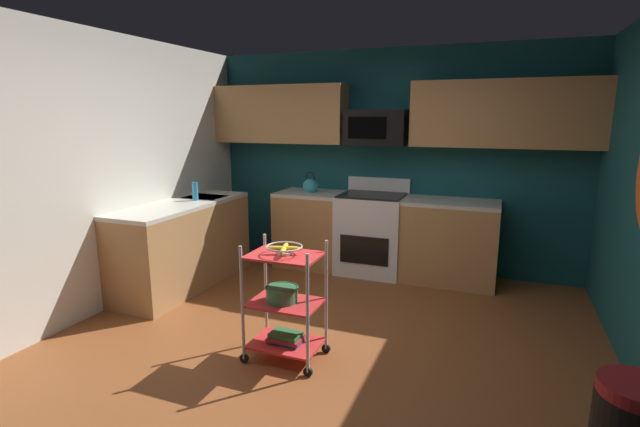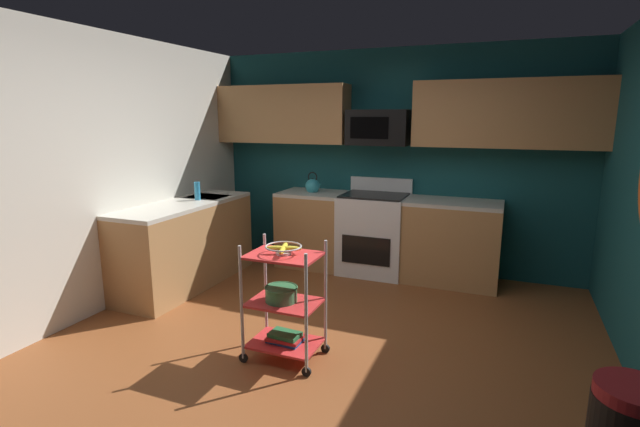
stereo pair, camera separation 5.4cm
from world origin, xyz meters
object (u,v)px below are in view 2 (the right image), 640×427
object	(u,v)px
fruit_bowl	(283,248)
dish_soap_bottle	(197,191)
rolling_cart	(284,302)
kettle	(313,186)
oven_range	(374,233)
mixing_bowl_large	(281,293)
book_stack	(285,337)
microwave	(379,128)

from	to	relation	value
fruit_bowl	dish_soap_bottle	bearing A→B (deg)	143.59
rolling_cart	kettle	size ratio (longest dim) A/B	3.47
oven_range	fruit_bowl	distance (m)	2.26
mixing_bowl_large	kettle	world-z (taller)	kettle
fruit_bowl	book_stack	distance (m)	0.71
microwave	rolling_cart	distance (m)	2.64
oven_range	rolling_cart	xyz separation A→B (m)	(-0.07, -2.23, -0.03)
oven_range	kettle	world-z (taller)	kettle
rolling_cart	fruit_bowl	xyz separation A→B (m)	(0.00, 0.00, 0.42)
microwave	dish_soap_bottle	distance (m)	2.17
rolling_cart	book_stack	distance (m)	0.29
kettle	oven_range	bearing A→B (deg)	0.28
microwave	rolling_cart	xyz separation A→B (m)	(-0.07, -2.33, -1.25)
rolling_cart	fruit_bowl	distance (m)	0.42
oven_range	mixing_bowl_large	world-z (taller)	oven_range
book_stack	oven_range	bearing A→B (deg)	88.19
rolling_cart	mixing_bowl_large	distance (m)	0.07
microwave	mixing_bowl_large	size ratio (longest dim) A/B	2.78
rolling_cart	fruit_bowl	bearing A→B (deg)	45.00
dish_soap_bottle	rolling_cart	bearing A→B (deg)	-36.41
microwave	rolling_cart	world-z (taller)	microwave
fruit_bowl	dish_soap_bottle	world-z (taller)	dish_soap_bottle
oven_range	dish_soap_bottle	size ratio (longest dim) A/B	5.50
book_stack	fruit_bowl	bearing A→B (deg)	26.57
oven_range	microwave	size ratio (longest dim) A/B	1.57
oven_range	mixing_bowl_large	distance (m)	2.23
rolling_cart	book_stack	xyz separation A→B (m)	(0.00, 0.00, -0.29)
oven_range	microwave	world-z (taller)	microwave
oven_range	dish_soap_bottle	bearing A→B (deg)	-150.42
microwave	mixing_bowl_large	world-z (taller)	microwave
fruit_bowl	dish_soap_bottle	size ratio (longest dim) A/B	1.36
mixing_bowl_large	kettle	xyz separation A→B (m)	(-0.69, 2.22, 0.48)
oven_range	rolling_cart	world-z (taller)	oven_range
fruit_bowl	mixing_bowl_large	world-z (taller)	fruit_bowl
rolling_cart	kettle	distance (m)	2.40
mixing_bowl_large	kettle	bearing A→B (deg)	107.17
mixing_bowl_large	fruit_bowl	bearing A→B (deg)	0.00
microwave	mixing_bowl_large	bearing A→B (deg)	-92.35
rolling_cart	fruit_bowl	world-z (taller)	rolling_cart
book_stack	kettle	xyz separation A→B (m)	(-0.71, 2.22, 0.83)
oven_range	microwave	bearing A→B (deg)	90.26
book_stack	kettle	distance (m)	2.48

